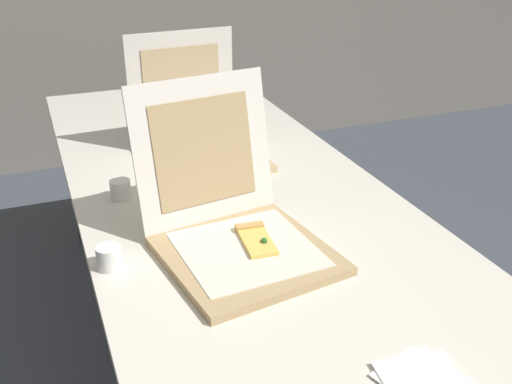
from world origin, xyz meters
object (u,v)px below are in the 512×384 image
Objects in this scene: pizza_box_middle at (197,141)px; cup_white_near_left at (109,257)px; napkin_pile at (424,382)px; table at (229,200)px; pizza_box_front at (237,230)px; cup_white_mid at (120,190)px.

cup_white_near_left is (-0.39, -0.58, -0.03)m from pizza_box_middle.
cup_white_near_left is at bearing 128.16° from napkin_pile.
pizza_box_front reaches higher than table.
cup_white_mid is 0.33× the size of napkin_pile.
cup_white_near_left and cup_white_mid have the same top height.
napkin_pile is (0.46, -0.59, -0.02)m from cup_white_near_left.
table is at bearing 38.27° from cup_white_near_left.
pizza_box_middle is 6.68× the size of cup_white_mid.
pizza_box_front is 2.82× the size of napkin_pile.
table is 4.72× the size of pizza_box_front.
cup_white_near_left is at bearing -103.80° from cup_white_mid.
table is 0.38m from pizza_box_front.
pizza_box_middle reaches higher than pizza_box_front.
pizza_box_front is at bearing 105.58° from napkin_pile.
pizza_box_front is 0.62m from pizza_box_middle.
cup_white_mid is at bearing 111.48° from napkin_pile.
cup_white_near_left is 0.33× the size of napkin_pile.
cup_white_mid is (0.09, 0.36, 0.00)m from cup_white_near_left.
cup_white_mid is at bearing 172.55° from table.
cup_white_near_left reaches higher than napkin_pile.
cup_white_mid is 1.02m from napkin_pile.
napkin_pile is (0.37, -0.95, -0.02)m from cup_white_mid.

